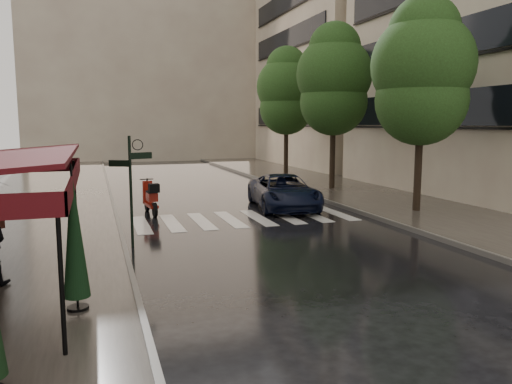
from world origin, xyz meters
TOP-DOWN VIEW (x-y plane):
  - ground at (0.00, 0.00)m, footprint 120.00×120.00m
  - sidewalk_near at (-4.50, 12.00)m, footprint 6.00×60.00m
  - sidewalk_far at (10.25, 12.00)m, footprint 5.50×60.00m
  - curb_near at (-1.45, 12.00)m, footprint 0.12×60.00m
  - curb_far at (7.45, 12.00)m, footprint 0.12×60.00m
  - crosswalk at (2.98, 6.00)m, footprint 7.85×3.20m
  - signpost at (-1.19, 3.00)m, footprint 1.17×0.29m
  - haussmann_near at (16.50, 9.00)m, footprint 8.00×15.00m
  - haussmann_far at (16.50, 26.00)m, footprint 8.00×16.00m
  - backdrop_building at (3.00, 38.00)m, footprint 22.00×6.00m
  - tree_near at (9.60, 5.00)m, footprint 3.80×3.80m
  - tree_mid at (9.50, 12.00)m, footprint 3.80×3.80m
  - tree_far at (9.70, 19.00)m, footprint 3.80×3.80m
  - scooter at (-0.14, 7.94)m, footprint 0.59×1.97m
  - parked_car at (5.16, 7.68)m, footprint 2.89×5.17m
  - parasol_front at (-2.52, -1.92)m, footprint 0.46×0.46m

SIDE VIEW (x-z plane):
  - ground at x=0.00m, z-range 0.00..0.00m
  - crosswalk at x=2.98m, z-range 0.00..0.01m
  - sidewalk_near at x=-4.50m, z-range 0.00..0.12m
  - sidewalk_far at x=10.25m, z-range 0.00..0.12m
  - curb_near at x=-1.45m, z-range -0.01..0.15m
  - curb_far at x=7.45m, z-range -0.01..0.15m
  - scooter at x=-0.14m, z-range -0.05..1.25m
  - parked_car at x=5.16m, z-range 0.00..1.37m
  - parasol_front at x=-2.52m, z-range 0.22..2.81m
  - signpost at x=-1.19m, z-range 0.28..3.38m
  - tree_near at x=9.60m, z-range 1.33..9.31m
  - tree_far at x=9.70m, z-range 1.37..9.54m
  - tree_mid at x=9.50m, z-range 1.42..9.76m
  - haussmann_near at x=16.50m, z-range 0.00..18.00m
  - haussmann_far at x=16.50m, z-range 0.00..18.50m
  - backdrop_building at x=3.00m, z-range 0.00..20.00m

